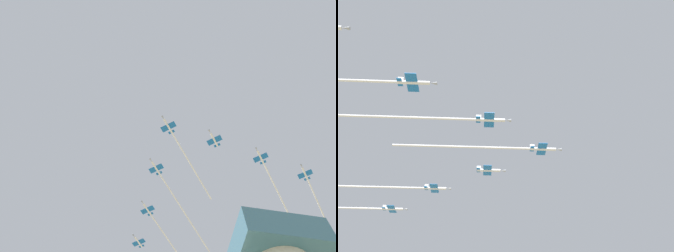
# 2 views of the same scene
# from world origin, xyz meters

# --- Properties ---
(jet_lead) EXTENTS (53.31, 41.40, 2.64)m
(jet_lead) POSITION_xyz_m (26.80, -2.57, 201.71)
(jet_lead) COLOR white
(jet_port_inner) EXTENTS (11.44, 9.92, 2.64)m
(jet_port_inner) POSITION_xyz_m (16.03, -19.47, 202.48)
(jet_port_inner) COLOR white
(jet_starboard_inner) EXTENTS (68.80, 53.33, 2.64)m
(jet_starboard_inner) POSITION_xyz_m (62.85, -5.14, 200.95)
(jet_starboard_inner) COLOR white
(jet_port_outer) EXTENTS (60.68, 47.08, 2.64)m
(jet_port_outer) POSITION_xyz_m (42.07, -64.73, 203.07)
(jet_port_outer) COLOR white
(jet_center_rear) EXTENTS (63.54, 49.28, 2.64)m
(jet_center_rear) POSITION_xyz_m (49.20, -95.42, 200.93)
(jet_center_rear) COLOR white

